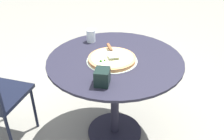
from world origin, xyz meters
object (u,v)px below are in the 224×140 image
Objects in this scene: pizza_on_tray at (112,59)px; pizza_server at (111,51)px; patio_table at (115,78)px; napkin_dispenser at (102,77)px; drinking_cup at (91,36)px.

pizza_on_tray is 0.07m from pizza_server.
pizza_on_tray is at bearing 130.19° from patio_table.
pizza_server is 2.01× the size of napkin_dispenser.
pizza_on_tray is 0.38m from drinking_cup.
napkin_dispenser reaches higher than pizza_on_tray.
patio_table is 0.42m from drinking_cup.
napkin_dispenser is at bearing 153.33° from pizza_on_tray.
patio_table is 0.22m from pizza_server.
pizza_on_tray is 3.60× the size of drinking_cup.
patio_table is 9.51× the size of napkin_dispenser.
drinking_cup reaches higher than pizza_on_tray.
drinking_cup is at bearing 12.17° from pizza_on_tray.
pizza_server reaches higher than pizza_on_tray.
pizza_server is 0.33m from drinking_cup.
pizza_server is at bearing -10.81° from pizza_on_tray.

